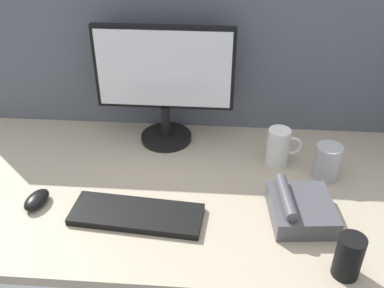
# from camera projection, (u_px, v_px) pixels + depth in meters

# --- Properties ---
(ground_plane) EXTENTS (1.80, 0.80, 0.03)m
(ground_plane) POSITION_uv_depth(u_px,v_px,m) (181.00, 186.00, 1.39)
(ground_plane) COLOR tan
(cubicle_wall_back) EXTENTS (1.80, 0.05, 0.58)m
(cubicle_wall_back) POSITION_uv_depth(u_px,v_px,m) (190.00, 49.00, 1.54)
(cubicle_wall_back) COLOR #565B66
(cubicle_wall_back) RESTS_ON ground_plane
(monitor) EXTENTS (0.47, 0.18, 0.41)m
(monitor) POSITION_uv_depth(u_px,v_px,m) (164.00, 79.00, 1.47)
(monitor) COLOR black
(monitor) RESTS_ON ground_plane
(keyboard) EXTENTS (0.38, 0.16, 0.02)m
(keyboard) POSITION_uv_depth(u_px,v_px,m) (137.00, 214.00, 1.24)
(keyboard) COLOR black
(keyboard) RESTS_ON ground_plane
(mouse) EXTENTS (0.08, 0.11, 0.03)m
(mouse) POSITION_uv_depth(u_px,v_px,m) (37.00, 200.00, 1.29)
(mouse) COLOR black
(mouse) RESTS_ON ground_plane
(mug_ceramic_white) EXTENTS (0.11, 0.07, 0.13)m
(mug_ceramic_white) POSITION_uv_depth(u_px,v_px,m) (279.00, 147.00, 1.44)
(mug_ceramic_white) COLOR white
(mug_ceramic_white) RESTS_ON ground_plane
(mug_steel) EXTENTS (0.08, 0.08, 0.11)m
(mug_steel) POSITION_uv_depth(u_px,v_px,m) (327.00, 162.00, 1.38)
(mug_steel) COLOR #B2B2B7
(mug_steel) RESTS_ON ground_plane
(mug_black_travel) EXTENTS (0.07, 0.07, 0.12)m
(mug_black_travel) POSITION_uv_depth(u_px,v_px,m) (349.00, 257.00, 1.05)
(mug_black_travel) COLOR black
(mug_black_travel) RESTS_ON ground_plane
(desk_phone) EXTENTS (0.19, 0.21, 0.09)m
(desk_phone) POSITION_uv_depth(u_px,v_px,m) (300.00, 209.00, 1.23)
(desk_phone) COLOR #4C4C51
(desk_phone) RESTS_ON ground_plane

